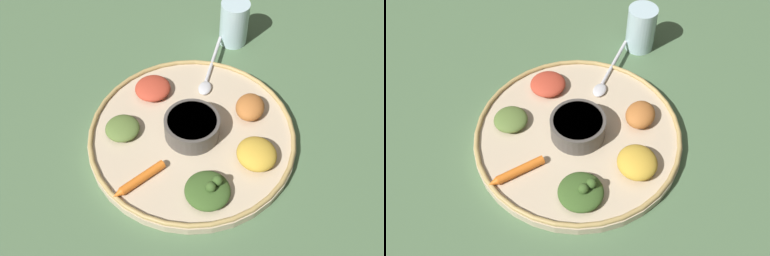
{
  "view_description": "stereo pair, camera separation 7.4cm",
  "coord_description": "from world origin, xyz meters",
  "views": [
    {
      "loc": [
        -0.44,
        -0.1,
        0.62
      ],
      "look_at": [
        0.0,
        0.0,
        0.03
      ],
      "focal_mm": 40.99,
      "sensor_mm": 36.0,
      "label": 1
    },
    {
      "loc": [
        -0.42,
        -0.17,
        0.62
      ],
      "look_at": [
        0.0,
        0.0,
        0.03
      ],
      "focal_mm": 40.99,
      "sensor_mm": 36.0,
      "label": 2
    }
  ],
  "objects": [
    {
      "name": "platter",
      "position": [
        0.0,
        0.0,
        0.01
      ],
      "size": [
        0.36,
        0.36,
        0.02
      ],
      "primitive_type": "cylinder",
      "color": "#C6B293",
      "rests_on": "ground_plane"
    },
    {
      "name": "greens_pile",
      "position": [
        -0.11,
        -0.05,
        0.03
      ],
      "size": [
        0.1,
        0.1,
        0.04
      ],
      "color": "#385623",
      "rests_on": "platter"
    },
    {
      "name": "mound_berbere_red",
      "position": [
        0.08,
        0.09,
        0.03
      ],
      "size": [
        0.09,
        0.09,
        0.02
      ],
      "primitive_type": "ellipsoid",
      "rotation": [
        0.0,
        0.0,
        3.95
      ],
      "color": "#B73D28",
      "rests_on": "platter"
    },
    {
      "name": "carrot_near_spoon",
      "position": [
        -0.11,
        0.06,
        0.02
      ],
      "size": [
        0.08,
        0.07,
        0.01
      ],
      "color": "orange",
      "rests_on": "platter"
    },
    {
      "name": "mound_collards",
      "position": [
        -0.02,
        0.12,
        0.03
      ],
      "size": [
        0.08,
        0.08,
        0.02
      ],
      "primitive_type": "ellipsoid",
      "rotation": [
        0.0,
        0.0,
        0.72
      ],
      "color": "#567033",
      "rests_on": "platter"
    },
    {
      "name": "mound_chickpea",
      "position": [
        0.07,
        -0.09,
        0.03
      ],
      "size": [
        0.06,
        0.05,
        0.03
      ],
      "primitive_type": "ellipsoid",
      "rotation": [
        0.0,
        0.0,
        3.07
      ],
      "color": "#B2662D",
      "rests_on": "platter"
    },
    {
      "name": "mound_lentil_yellow",
      "position": [
        -0.03,
        -0.11,
        0.03
      ],
      "size": [
        0.09,
        0.09,
        0.03
      ],
      "primitive_type": "ellipsoid",
      "rotation": [
        0.0,
        0.0,
        2.18
      ],
      "color": "gold",
      "rests_on": "platter"
    },
    {
      "name": "center_bowl",
      "position": [
        0.0,
        0.0,
        0.04
      ],
      "size": [
        0.09,
        0.09,
        0.04
      ],
      "color": "#4C4742",
      "rests_on": "platter"
    },
    {
      "name": "spoon",
      "position": [
        0.14,
        -0.0,
        0.02
      ],
      "size": [
        0.16,
        0.02,
        0.01
      ],
      "color": "silver",
      "rests_on": "platter"
    },
    {
      "name": "ground_plane",
      "position": [
        0.0,
        0.0,
        0.0
      ],
      "size": [
        2.4,
        2.4,
        0.0
      ],
      "primitive_type": "plane",
      "color": "#4C6B47"
    },
    {
      "name": "drinking_glass",
      "position": [
        0.27,
        -0.02,
        0.04
      ],
      "size": [
        0.06,
        0.06,
        0.09
      ],
      "color": "silver",
      "rests_on": "ground_plane"
    },
    {
      "name": "platter_rim",
      "position": [
        0.0,
        0.0,
        0.02
      ],
      "size": [
        0.36,
        0.36,
        0.01
      ],
      "primitive_type": "torus",
      "color": "tan",
      "rests_on": "platter"
    }
  ]
}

